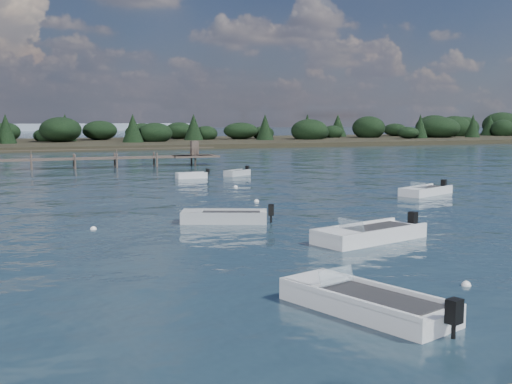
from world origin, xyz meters
name	(u,v)px	position (x,y,z in m)	size (l,w,h in m)	color
ground	(140,159)	(0.00, 60.00, 0.00)	(400.00, 400.00, 0.00)	#152531
dinghy_mid_grey	(224,219)	(-4.33, 10.00, 0.16)	(4.81, 3.12, 1.21)	#A6ABAD
tender_far_white	(191,177)	(-0.08, 33.47, 0.14)	(3.01, 1.21, 1.02)	silver
dinghy_mid_white_a	(369,237)	(0.26, 3.14, 0.18)	(5.87, 3.52, 1.35)	silver
dinghy_near_olive	(365,306)	(-5.13, -5.97, 0.18)	(3.54, 5.57, 1.35)	silver
dinghy_mid_white_b	(426,192)	(12.37, 16.35, 0.16)	(4.76, 3.34, 1.19)	silver
tender_far_grey_b	(237,174)	(4.51, 34.47, 0.15)	(2.92, 2.42, 1.05)	#A6ABAD
buoy_a	(466,286)	(-0.63, -4.61, 0.00)	(0.32, 0.32, 0.32)	white
buoy_c	(93,230)	(-10.92, 10.14, 0.00)	(0.32, 0.32, 0.32)	white
buoy_e	(236,187)	(1.34, 25.31, 0.00)	(0.32, 0.32, 0.32)	white
buoy_extra_a	(256,202)	(-0.01, 16.93, 0.00)	(0.32, 0.32, 0.32)	white
buoy_extra_b	(381,236)	(1.26, 3.78, 0.00)	(0.32, 0.32, 0.32)	white
far_headland	(231,134)	(25.00, 100.00, 1.96)	(190.00, 40.00, 5.80)	black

